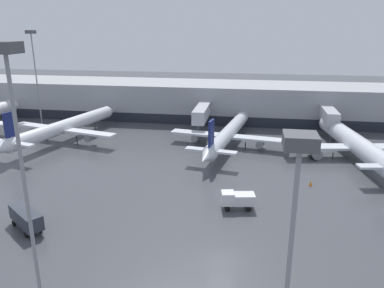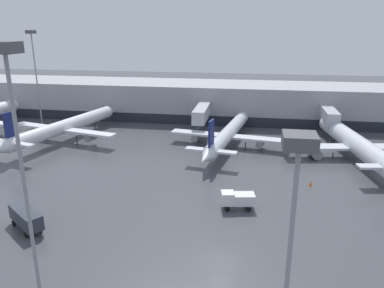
# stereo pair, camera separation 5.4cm
# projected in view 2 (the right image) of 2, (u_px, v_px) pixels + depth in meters

# --- Properties ---
(ground_plane) EXTENTS (320.00, 320.00, 0.00)m
(ground_plane) POSITION_uv_depth(u_px,v_px,m) (221.00, 261.00, 38.06)
(ground_plane) COLOR #424449
(terminal_building) EXTENTS (160.00, 28.86, 9.00)m
(terminal_building) POSITION_uv_depth(u_px,v_px,m) (243.00, 102.00, 94.93)
(terminal_building) COLOR #9EA0A5
(terminal_building) RESTS_ON ground_plane
(parked_jet_1) EXTENTS (24.29, 35.93, 8.87)m
(parked_jet_1) POSITION_uv_depth(u_px,v_px,m) (63.00, 127.00, 76.54)
(parked_jet_1) COLOR silver
(parked_jet_1) RESTS_ON ground_plane
(parked_jet_2) EXTENTS (25.83, 37.33, 8.23)m
(parked_jet_2) POSITION_uv_depth(u_px,v_px,m) (356.00, 144.00, 67.25)
(parked_jet_2) COLOR silver
(parked_jet_2) RESTS_ON ground_plane
(parked_jet_3) EXTENTS (23.39, 34.37, 8.15)m
(parked_jet_3) POSITION_uv_depth(u_px,v_px,m) (228.00, 134.00, 73.66)
(parked_jet_3) COLOR silver
(parked_jet_3) RESTS_ON ground_plane
(service_truck_0) EXTENTS (5.74, 4.86, 2.46)m
(service_truck_0) POSITION_uv_depth(u_px,v_px,m) (26.00, 217.00, 43.67)
(service_truck_0) COLOR #2D333D
(service_truck_0) RESTS_ON ground_plane
(service_truck_1) EXTENTS (4.58, 2.58, 2.34)m
(service_truck_1) POSITION_uv_depth(u_px,v_px,m) (237.00, 199.00, 48.69)
(service_truck_1) COLOR silver
(service_truck_1) RESTS_ON ground_plane
(traffic_cone_0) EXTENTS (0.46, 0.46, 0.78)m
(traffic_cone_0) POSITION_uv_depth(u_px,v_px,m) (311.00, 183.00, 56.03)
(traffic_cone_0) COLOR orange
(traffic_cone_0) RESTS_ON ground_plane
(apron_light_mast_2) EXTENTS (1.80, 1.80, 21.99)m
(apron_light_mast_2) POSITION_uv_depth(u_px,v_px,m) (33.00, 53.00, 87.59)
(apron_light_mast_2) COLOR gray
(apron_light_mast_2) RESTS_ON ground_plane
(apron_light_mast_3) EXTENTS (1.80, 1.80, 21.89)m
(apron_light_mast_3) POSITION_uv_depth(u_px,v_px,m) (14.00, 114.00, 26.69)
(apron_light_mast_3) COLOR gray
(apron_light_mast_3) RESTS_ON ground_plane
(apron_light_mast_4) EXTENTS (1.80, 1.80, 17.47)m
(apron_light_mast_4) POSITION_uv_depth(u_px,v_px,m) (295.00, 196.00, 20.73)
(apron_light_mast_4) COLOR gray
(apron_light_mast_4) RESTS_ON ground_plane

